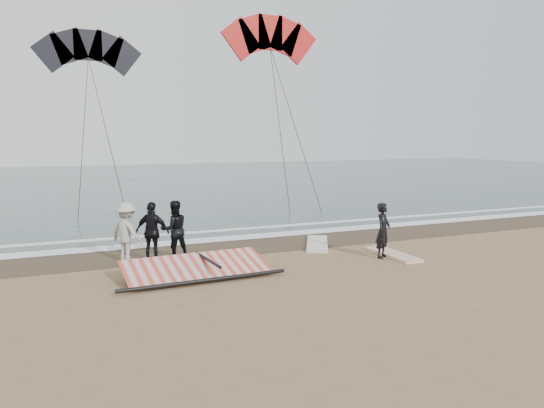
{
  "coord_description": "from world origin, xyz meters",
  "views": [
    {
      "loc": [
        -6.91,
        -12.08,
        3.69
      ],
      "look_at": [
        -0.26,
        3.0,
        1.6
      ],
      "focal_mm": 35.0,
      "sensor_mm": 36.0,
      "label": 1
    }
  ],
  "objects_px": {
    "sail_rig": "(193,269)",
    "board_cream": "(317,244)",
    "board_white": "(392,254)",
    "man_main": "(383,230)"
  },
  "relations": [
    {
      "from": "board_white",
      "to": "sail_rig",
      "type": "xyz_separation_m",
      "value": [
        -6.37,
        0.11,
        0.15
      ]
    },
    {
      "from": "man_main",
      "to": "board_white",
      "type": "xyz_separation_m",
      "value": [
        0.45,
        0.11,
        -0.8
      ]
    },
    {
      "from": "man_main",
      "to": "sail_rig",
      "type": "bearing_deg",
      "value": 144.35
    },
    {
      "from": "man_main",
      "to": "board_cream",
      "type": "height_order",
      "value": "man_main"
    },
    {
      "from": "board_cream",
      "to": "sail_rig",
      "type": "height_order",
      "value": "sail_rig"
    },
    {
      "from": "board_cream",
      "to": "board_white",
      "type": "bearing_deg",
      "value": -31.03
    },
    {
      "from": "sail_rig",
      "to": "board_cream",
      "type": "bearing_deg",
      "value": 24.31
    },
    {
      "from": "man_main",
      "to": "board_cream",
      "type": "xyz_separation_m",
      "value": [
        -0.93,
        2.48,
        -0.8
      ]
    },
    {
      "from": "board_white",
      "to": "sail_rig",
      "type": "bearing_deg",
      "value": -179.61
    },
    {
      "from": "board_white",
      "to": "sail_rig",
      "type": "distance_m",
      "value": 6.38
    }
  ]
}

